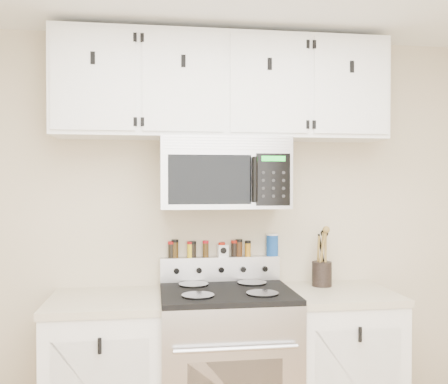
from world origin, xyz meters
name	(u,v)px	position (x,y,z in m)	size (l,w,h in m)	color
back_wall	(219,233)	(0.00, 1.75, 1.25)	(3.50, 0.01, 2.50)	#B8AC8A
range	(227,369)	(0.00, 1.43, 0.49)	(0.76, 0.65, 1.10)	#B7B7BA
base_cabinet_left	(106,378)	(-0.69, 1.45, 0.46)	(0.64, 0.62, 0.92)	white
base_cabinet_right	(338,366)	(0.69, 1.45, 0.46)	(0.64, 0.62, 0.92)	white
microwave	(224,173)	(0.00, 1.55, 1.63)	(0.76, 0.44, 0.42)	#9E9EA3
upper_cabinets	(223,88)	(0.00, 1.58, 2.15)	(2.00, 0.35, 0.62)	white
utensil_crock	(322,272)	(0.63, 1.58, 1.01)	(0.12, 0.12, 0.36)	black
kitchen_timer	(223,251)	(0.02, 1.71, 1.14)	(0.07, 0.05, 0.08)	white
salt_canister	(272,245)	(0.34, 1.71, 1.17)	(0.08, 0.08, 0.14)	#154493
spice_jar_0	(171,250)	(-0.31, 1.71, 1.15)	(0.04, 0.04, 0.10)	black
spice_jar_1	(175,249)	(-0.29, 1.71, 1.16)	(0.04, 0.04, 0.11)	#3D2A0E
spice_jar_2	(191,249)	(-0.19, 1.71, 1.15)	(0.04, 0.04, 0.10)	gold
spice_jar_3	(193,249)	(-0.18, 1.71, 1.15)	(0.04, 0.04, 0.10)	black
spice_jar_4	(206,249)	(-0.09, 1.71, 1.15)	(0.04, 0.04, 0.10)	#412C0F
spice_jar_5	(222,249)	(0.01, 1.71, 1.15)	(0.04, 0.04, 0.09)	gold
spice_jar_6	(234,248)	(0.09, 1.71, 1.15)	(0.04, 0.04, 0.10)	black
spice_jar_7	(239,248)	(0.12, 1.71, 1.16)	(0.04, 0.04, 0.11)	#41240F
spice_jar_8	(248,248)	(0.18, 1.71, 1.15)	(0.04, 0.04, 0.10)	#BF7E16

